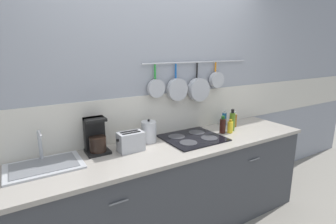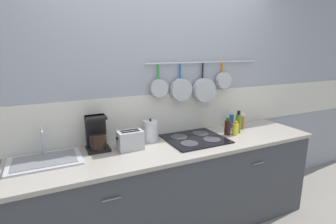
{
  "view_description": "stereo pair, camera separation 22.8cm",
  "coord_description": "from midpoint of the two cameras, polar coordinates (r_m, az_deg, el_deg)",
  "views": [
    {
      "loc": [
        -1.25,
        -1.89,
        1.75
      ],
      "look_at": [
        -0.09,
        0.0,
        1.21
      ],
      "focal_mm": 28.0,
      "sensor_mm": 36.0,
      "label": 1
    },
    {
      "loc": [
        -1.05,
        -2.0,
        1.75
      ],
      "look_at": [
        -0.09,
        0.0,
        1.21
      ],
      "focal_mm": 28.0,
      "sensor_mm": 36.0,
      "label": 2
    }
  ],
  "objects": [
    {
      "name": "wall_back",
      "position": [
        2.63,
        0.9,
        3.2
      ],
      "size": [
        7.2,
        0.16,
        2.6
      ],
      "color": "#999EA8",
      "rests_on": "ground_plane"
    },
    {
      "name": "cabinet_base",
      "position": [
        2.62,
        4.52,
        -16.67
      ],
      "size": [
        2.78,
        0.64,
        0.85
      ],
      "color": "#3F4247",
      "rests_on": "ground_plane"
    },
    {
      "name": "countertop",
      "position": [
        2.43,
        4.72,
        -7.61
      ],
      "size": [
        2.82,
        0.66,
        0.03
      ],
      "color": "#A59E93",
      "rests_on": "cabinet_base"
    },
    {
      "name": "sink_basin",
      "position": [
        2.24,
        -22.61,
        -9.51
      ],
      "size": [
        0.54,
        0.37,
        0.25
      ],
      "color": "#B7BABF",
      "rests_on": "countertop"
    },
    {
      "name": "coffee_maker",
      "position": [
        2.33,
        -12.55,
        -5.13
      ],
      "size": [
        0.19,
        0.19,
        0.3
      ],
      "color": "black",
      "rests_on": "countertop"
    },
    {
      "name": "toaster",
      "position": [
        2.3,
        -5.4,
        -6.16
      ],
      "size": [
        0.23,
        0.14,
        0.17
      ],
      "color": "#B7BABF",
      "rests_on": "countertop"
    },
    {
      "name": "kettle",
      "position": [
        2.48,
        -1.19,
        -4.2
      ],
      "size": [
        0.14,
        0.14,
        0.22
      ],
      "color": "#B7BABF",
      "rests_on": "countertop"
    },
    {
      "name": "cooktop",
      "position": [
        2.58,
        8.48,
        -5.8
      ],
      "size": [
        0.56,
        0.51,
        0.01
      ],
      "color": "black",
      "rests_on": "countertop"
    },
    {
      "name": "bottle_cooking_wine",
      "position": [
        2.76,
        15.16,
        -3.25
      ],
      "size": [
        0.06,
        0.06,
        0.18
      ],
      "color": "#33140F",
      "rests_on": "countertop"
    },
    {
      "name": "bottle_hot_sauce",
      "position": [
        2.79,
        16.73,
        -3.55
      ],
      "size": [
        0.06,
        0.06,
        0.15
      ],
      "color": "yellow",
      "rests_on": "countertop"
    },
    {
      "name": "bottle_sesame_oil",
      "position": [
        2.85,
        17.27,
        -2.36
      ],
      "size": [
        0.06,
        0.06,
        0.24
      ],
      "color": "#4C721E",
      "rests_on": "countertop"
    },
    {
      "name": "bottle_dish_soap",
      "position": [
        3.04,
        15.75,
        -1.8
      ],
      "size": [
        0.05,
        0.05,
        0.18
      ],
      "color": "navy",
      "rests_on": "countertop"
    },
    {
      "name": "bottle_vinegar",
      "position": [
        3.0,
        17.91,
        -2.12
      ],
      "size": [
        0.05,
        0.05,
        0.18
      ],
      "color": "#8C5919",
      "rests_on": "countertop"
    }
  ]
}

